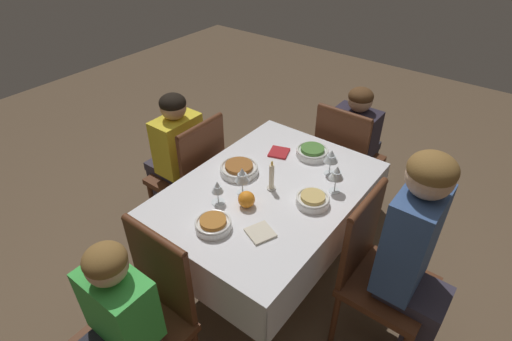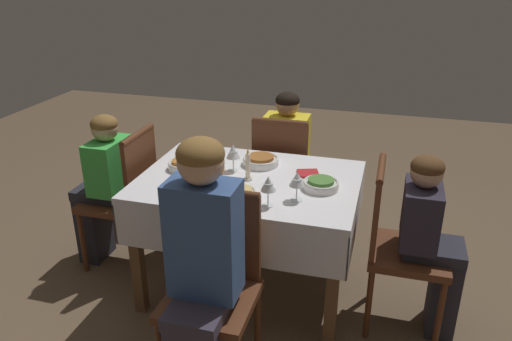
{
  "view_description": "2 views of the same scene",
  "coord_description": "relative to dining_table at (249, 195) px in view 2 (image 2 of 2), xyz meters",
  "views": [
    {
      "loc": [
        1.37,
        0.96,
        2.05
      ],
      "look_at": [
        0.03,
        -0.06,
        0.84
      ],
      "focal_mm": 28.0,
      "sensor_mm": 36.0,
      "label": 1
    },
    {
      "loc": [
        -0.73,
        2.43,
        1.87
      ],
      "look_at": [
        -0.05,
        0.04,
        0.8
      ],
      "focal_mm": 35.0,
      "sensor_mm": 36.0,
      "label": 2
    }
  ],
  "objects": [
    {
      "name": "chair_north",
      "position": [
        -0.03,
        0.65,
        -0.12
      ],
      "size": [
        0.4,
        0.4,
        0.92
      ],
      "rotation": [
        0.0,
        0.0,
        3.14
      ],
      "color": "#562D19",
      "rests_on": "ground_plane"
    },
    {
      "name": "person_child_yellow",
      "position": [
        -0.05,
        -0.81,
        -0.06
      ],
      "size": [
        0.3,
        0.33,
        1.05
      ],
      "color": "#383342",
      "rests_on": "ground_plane"
    },
    {
      "name": "bowl_east",
      "position": [
        0.41,
        -0.02,
        0.13
      ],
      "size": [
        0.17,
        0.17,
        0.06
      ],
      "color": "white",
      "rests_on": "dining_table"
    },
    {
      "name": "person_child_green",
      "position": [
        0.99,
        -0.06,
        -0.08
      ],
      "size": [
        0.33,
        0.3,
        1.01
      ],
      "rotation": [
        0.0,
        0.0,
        1.57
      ],
      "color": "#282833",
      "rests_on": "ground_plane"
    },
    {
      "name": "wine_glass_east",
      "position": [
        0.25,
        -0.13,
        0.2
      ],
      "size": [
        0.07,
        0.07,
        0.13
      ],
      "color": "white",
      "rests_on": "dining_table"
    },
    {
      "name": "wine_glass_west",
      "position": [
        -0.31,
        0.19,
        0.22
      ],
      "size": [
        0.08,
        0.08,
        0.15
      ],
      "color": "white",
      "rests_on": "dining_table"
    },
    {
      "name": "napkin_spare_side",
      "position": [
        0.3,
        0.17,
        0.11
      ],
      "size": [
        0.15,
        0.15,
        0.01
      ],
      "rotation": [
        0.0,
        0.0,
        -0.4
      ],
      "color": "beige",
      "rests_on": "dining_table"
    },
    {
      "name": "ground_plane",
      "position": [
        0.0,
        0.0,
        -0.63
      ],
      "size": [
        8.0,
        8.0,
        0.0
      ],
      "primitive_type": "plane",
      "color": "brown"
    },
    {
      "name": "bowl_south",
      "position": [
        -0.01,
        -0.21,
        0.13
      ],
      "size": [
        0.21,
        0.21,
        0.06
      ],
      "color": "white",
      "rests_on": "dining_table"
    },
    {
      "name": "chair_south",
      "position": [
        -0.05,
        -0.65,
        -0.12
      ],
      "size": [
        0.4,
        0.4,
        0.92
      ],
      "color": "#562D19",
      "rests_on": "ground_plane"
    },
    {
      "name": "chair_west",
      "position": [
        -0.82,
        0.06,
        -0.12
      ],
      "size": [
        0.4,
        0.4,
        0.92
      ],
      "rotation": [
        0.0,
        0.0,
        -1.57
      ],
      "color": "#562D19",
      "rests_on": "ground_plane"
    },
    {
      "name": "bowl_west",
      "position": [
        -0.41,
        0.03,
        0.13
      ],
      "size": [
        0.19,
        0.19,
        0.06
      ],
      "color": "white",
      "rests_on": "dining_table"
    },
    {
      "name": "bowl_north",
      "position": [
        -0.03,
        0.25,
        0.13
      ],
      "size": [
        0.17,
        0.17,
        0.06
      ],
      "color": "white",
      "rests_on": "dining_table"
    },
    {
      "name": "person_child_dark",
      "position": [
        -0.99,
        0.06,
        -0.08
      ],
      "size": [
        0.33,
        0.3,
        0.99
      ],
      "rotation": [
        0.0,
        0.0,
        -1.57
      ],
      "color": "#282833",
      "rests_on": "ground_plane"
    },
    {
      "name": "dining_table",
      "position": [
        0.0,
        0.0,
        0.0
      ],
      "size": [
        1.21,
        0.86,
        0.74
      ],
      "color": "silver",
      "rests_on": "ground_plane"
    },
    {
      "name": "person_adult_denim",
      "position": [
        -0.03,
        0.8,
        0.06
      ],
      "size": [
        0.3,
        0.34,
        1.23
      ],
      "rotation": [
        0.0,
        0.0,
        3.14
      ],
      "color": "#383342",
      "rests_on": "ground_plane"
    },
    {
      "name": "candle_centerpiece",
      "position": [
        -0.0,
        0.02,
        0.17
      ],
      "size": [
        0.05,
        0.05,
        0.18
      ],
      "color": "beige",
      "rests_on": "dining_table"
    },
    {
      "name": "chair_east",
      "position": [
        0.82,
        -0.06,
        -0.12
      ],
      "size": [
        0.4,
        0.4,
        0.92
      ],
      "rotation": [
        0.0,
        0.0,
        1.57
      ],
      "color": "#562D19",
      "rests_on": "ground_plane"
    },
    {
      "name": "napkin_red_folded",
      "position": [
        -0.31,
        -0.14,
        0.11
      ],
      "size": [
        0.15,
        0.14,
        0.01
      ],
      "rotation": [
        0.0,
        0.0,
        0.33
      ],
      "color": "#AD2328",
      "rests_on": "dining_table"
    },
    {
      "name": "wine_glass_south",
      "position": [
        0.12,
        -0.08,
        0.22
      ],
      "size": [
        0.08,
        0.08,
        0.16
      ],
      "color": "white",
      "rests_on": "dining_table"
    },
    {
      "name": "orange_fruit",
      "position": [
        0.19,
        0.0,
        0.15
      ],
      "size": [
        0.08,
        0.08,
        0.08
      ],
      "primitive_type": "sphere",
      "color": "orange",
      "rests_on": "dining_table"
    },
    {
      "name": "wine_glass_north",
      "position": [
        -0.19,
        0.29,
        0.22
      ],
      "size": [
        0.08,
        0.08,
        0.16
      ],
      "color": "white",
      "rests_on": "dining_table"
    }
  ]
}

